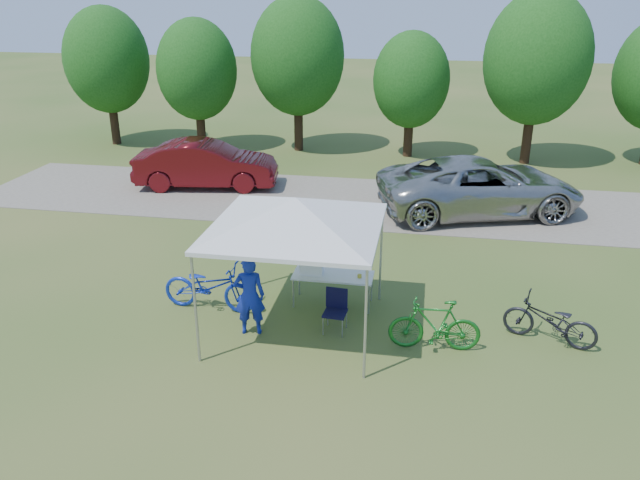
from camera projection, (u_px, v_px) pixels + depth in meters
The scene contains 14 objects.
ground at pixel (298, 327), 12.47m from camera, with size 100.00×100.00×0.00m, color #2D5119.
gravel_strip at pixel (350, 201), 19.76m from camera, with size 24.00×5.00×0.02m, color gray.
canopy at pixel (296, 201), 11.47m from camera, with size 4.53×4.53×3.00m.
treeline at pixel (365, 65), 23.99m from camera, with size 24.89×4.28×6.30m.
folding_table at pixel (333, 276), 13.15m from camera, with size 1.69×0.70×0.69m.
folding_chair at pixel (336, 306), 12.23m from camera, with size 0.46×0.48×0.85m.
cooler at pixel (312, 265), 13.13m from camera, with size 0.50×0.34×0.36m.
ice_cream_cup at pixel (360, 276), 12.98m from camera, with size 0.09×0.09×0.07m, color gold.
cyclist at pixel (250, 296), 11.99m from camera, with size 0.59×0.39×1.62m, color #1325A0.
bike_blue at pixel (210, 286), 12.98m from camera, with size 0.70×2.01×1.05m, color #142EAF.
bike_green at pixel (435, 325), 11.54m from camera, with size 0.48×1.70×1.02m, color #176920.
bike_dark at pixel (550, 321), 11.78m from camera, with size 0.61×1.74×0.91m, color black.
minivan at pixel (480, 186), 18.42m from camera, with size 2.76×5.98×1.66m, color #A9A9A4.
sedan at pixel (206, 164), 20.88m from camera, with size 1.64×4.71×1.55m, color #570E12.
Camera 1 is at (2.36, -10.64, 6.32)m, focal length 35.00 mm.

